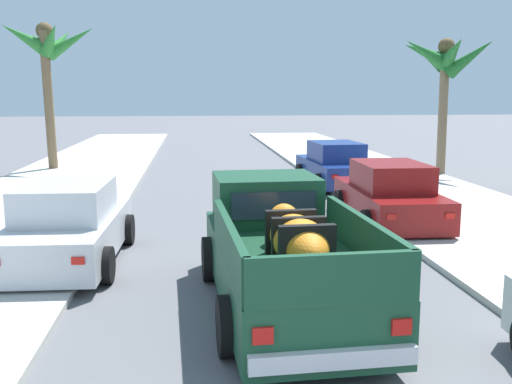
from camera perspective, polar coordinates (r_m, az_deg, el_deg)
sidewalk_left at (r=15.60m, az=-22.88°, el=-2.62°), size 5.15×60.00×0.12m
sidewalk_right at (r=16.48m, az=18.89°, el=-1.74°), size 5.15×60.00×0.12m
curb_left at (r=15.31m, az=-18.66°, el=-2.62°), size 0.16×60.00×0.10m
curb_right at (r=16.02m, az=15.08°, el=-1.91°), size 0.16×60.00×0.10m
pickup_truck at (r=8.73m, az=2.56°, el=-6.08°), size 2.39×5.29×1.80m
car_left_near at (r=11.46m, az=-18.01°, el=-3.24°), size 2.13×4.30×1.54m
car_right_near at (r=14.48m, az=13.02°, el=-0.37°), size 2.08×4.28×1.54m
car_right_mid at (r=20.13m, az=7.79°, el=2.58°), size 2.20×4.33×1.54m
palm_tree_right_fore at (r=25.07m, az=-19.94°, el=12.92°), size 3.90×3.33×5.99m
palm_tree_right_mid at (r=23.25m, az=18.20°, el=12.16°), size 3.88×3.78×5.28m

